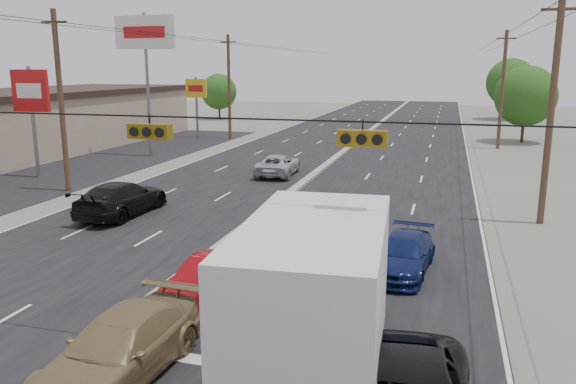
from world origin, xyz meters
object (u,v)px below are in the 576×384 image
Objects in this scene: tan_sedan at (120,348)px; queue_car_b at (310,240)px; utility_pole_right_b at (551,110)px; box_truck at (318,300)px; oncoming_far at (278,165)px; queue_car_d at (403,255)px; pole_sign_billboard at (145,41)px; oncoming_near at (122,199)px; pole_sign_far at (196,93)px; utility_pole_left_b at (61,101)px; tree_right_far at (511,83)px; tree_left_far at (219,92)px; tree_right_mid at (526,96)px; queue_car_a at (319,212)px; utility_pole_left_c at (229,87)px; red_sedan at (208,277)px; utility_pole_right_c at (502,89)px; pole_sign_mid at (31,97)px.

queue_car_b is (2.10, 9.42, -0.10)m from tan_sedan.
box_truck is at bearing -113.24° from utility_pole_right_b.
tan_sedan is 24.79m from oncoming_far.
queue_car_d is (1.25, 7.66, -1.37)m from box_truck.
oncoming_near is at bearing -64.79° from pole_sign_billboard.
queue_car_b is (19.50, -32.23, -3.79)m from pole_sign_far.
tan_sedan is (-4.35, -0.94, -1.29)m from box_truck.
utility_pole_left_b reaches higher than tree_right_far.
tree_right_mid reaches higher than tree_left_far.
box_truck is 1.81× the size of queue_car_a.
queue_car_d is at bearing -59.47° from utility_pole_left_c.
tree_right_mid is 0.88× the size of tree_right_far.
pole_sign_billboard is (-2.00, 13.00, 3.76)m from utility_pole_left_b.
pole_sign_billboard reaches higher than red_sedan.
pole_sign_far is (-3.50, 25.00, -0.70)m from utility_pole_left_b.
tan_sedan is (-13.60, -46.65, -3.62)m from tree_right_mid.
utility_pole_left_c is 29.82m from oncoming_near.
utility_pole_right_c reaches higher than queue_car_a.
tan_sedan is (13.90, -16.65, -4.39)m from utility_pole_left_b.
queue_car_b is 3.59m from queue_car_d.
box_truck is (22.75, -18.72, -3.11)m from pole_sign_mid.
tree_right_mid is 0.91× the size of box_truck.
oncoming_near is at bearing -78.36° from utility_pole_left_c.
utility_pole_right_c is 2.28× the size of queue_car_d.
oncoming_near is (-10.05, 3.32, 0.19)m from queue_car_b.
queue_car_b is at bearing -141.22° from utility_pole_right_b.
tree_left_far is at bearing -65.75° from oncoming_far.
utility_pole_right_b reaches higher than box_truck.
pole_sign_billboard is at bearing -76.81° from tree_left_far.
tree_left_far is 0.86× the size of tree_right_mid.
utility_pole_left_c is 22.46m from pole_sign_mid.
queue_car_d reaches higher than queue_car_b.
utility_pole_left_b is at bearing -132.51° from tree_right_mid.
utility_pole_left_b reaches higher than tan_sedan.
utility_pole_left_c is 1.40× the size of tree_right_mid.
tree_right_mid reaches higher than queue_car_a.
queue_car_d is (29.00, -53.06, -3.08)m from tree_left_far.
utility_pole_left_c is at bearing 117.24° from queue_car_b.
pole_sign_billboard is 1.54× the size of tree_right_mid.
pole_sign_billboard is at bearing 75.96° from pole_sign_mid.
red_sedan is 6.74m from queue_car_d.
red_sedan is 0.85× the size of queue_car_d.
utility_pole_left_c is 1.80× the size of oncoming_near.
utility_pole_left_b is 1.43× the size of pole_sign_mid.
red_sedan is (23.40, -56.82, -3.10)m from tree_left_far.
oncoming_far is at bearing 18.31° from pole_sign_mid.
pole_sign_billboard is 15.55m from oncoming_far.
utility_pole_left_b is 24.28m from box_truck.
utility_pole_left_b is at bearing 147.39° from red_sedan.
utility_pole_right_b is at bearing 148.40° from oncoming_far.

